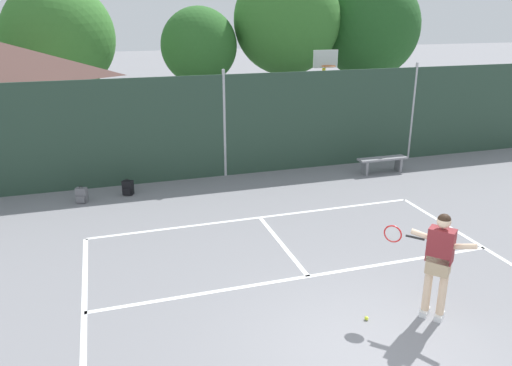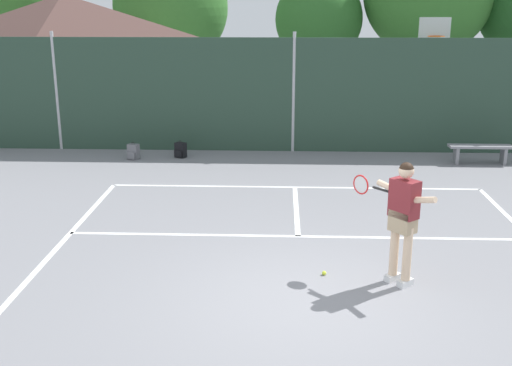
# 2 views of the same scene
# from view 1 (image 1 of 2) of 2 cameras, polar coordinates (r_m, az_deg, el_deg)

# --- Properties ---
(ground_plane) EXTENTS (120.00, 120.00, 0.00)m
(ground_plane) POSITION_cam_1_polar(r_m,az_deg,el_deg) (8.02, 13.26, -18.73)
(ground_plane) COLOR gray
(court_markings) EXTENTS (8.30, 11.10, 0.01)m
(court_markings) POSITION_cam_1_polar(r_m,az_deg,el_deg) (8.46, 10.99, -16.26)
(court_markings) COLOR white
(court_markings) RESTS_ON ground
(chainlink_fence) EXTENTS (26.09, 0.09, 3.23)m
(chainlink_fence) POSITION_cam_1_polar(r_m,az_deg,el_deg) (15.12, -3.61, 6.45)
(chainlink_fence) COLOR #284233
(chainlink_fence) RESTS_ON ground
(basketball_hoop) EXTENTS (0.90, 0.67, 3.55)m
(basketball_hoop) POSITION_cam_1_polar(r_m,az_deg,el_deg) (18.05, 7.74, 10.86)
(basketball_hoop) COLOR yellow
(basketball_hoop) RESTS_ON ground
(treeline_backdrop) EXTENTS (26.87, 4.67, 6.97)m
(treeline_backdrop) POSITION_cam_1_polar(r_m,az_deg,el_deg) (24.03, -8.19, 17.02)
(treeline_backdrop) COLOR brown
(treeline_backdrop) RESTS_ON ground
(tennis_player) EXTENTS (1.05, 1.07, 1.85)m
(tennis_player) POSITION_cam_1_polar(r_m,az_deg,el_deg) (8.61, 20.06, -7.90)
(tennis_player) COLOR silver
(tennis_player) RESTS_ON ground
(tennis_ball) EXTENTS (0.07, 0.07, 0.07)m
(tennis_ball) POSITION_cam_1_polar(r_m,az_deg,el_deg) (8.76, 12.46, -14.79)
(tennis_ball) COLOR #CCE033
(tennis_ball) RESTS_ON ground
(backpack_grey) EXTENTS (0.32, 0.31, 0.46)m
(backpack_grey) POSITION_cam_1_polar(r_m,az_deg,el_deg) (14.05, -19.24, -1.35)
(backpack_grey) COLOR slate
(backpack_grey) RESTS_ON ground
(backpack_black) EXTENTS (0.33, 0.33, 0.46)m
(backpack_black) POSITION_cam_1_polar(r_m,az_deg,el_deg) (14.27, -14.39, -0.56)
(backpack_black) COLOR black
(backpack_black) RESTS_ON ground
(courtside_bench) EXTENTS (1.60, 0.36, 0.48)m
(courtside_bench) POSITION_cam_1_polar(r_m,az_deg,el_deg) (16.16, 14.17, 2.40)
(courtside_bench) COLOR gray
(courtside_bench) RESTS_ON ground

